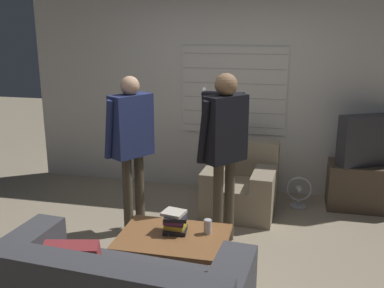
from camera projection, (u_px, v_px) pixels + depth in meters
ground_plane at (190, 263)px, 4.14m from camera, size 16.00×16.00×0.00m
wall_back at (226, 93)px, 5.72m from camera, size 5.20×0.08×2.55m
armchair_beige at (241, 186)px, 5.22m from camera, size 0.83×0.82×0.80m
coffee_table at (173, 240)px, 3.74m from camera, size 0.90×0.66×0.44m
tv_stand at (364, 187)px, 5.30m from camera, size 0.83×0.44×0.55m
tv at (369, 140)px, 5.15m from camera, size 0.73×0.50×0.59m
person_left_standing at (131, 136)px, 4.52m from camera, size 0.56×0.77×1.64m
person_right_standing at (224, 138)px, 4.28m from camera, size 0.56×0.82×1.70m
book_stack at (175, 222)px, 3.77m from camera, size 0.23×0.21×0.18m
soda_can at (208, 227)px, 3.75m from camera, size 0.07×0.07×0.13m
spare_remote at (173, 232)px, 3.76m from camera, size 0.12×0.12×0.02m
floor_fan at (299, 193)px, 5.35m from camera, size 0.30×0.20×0.38m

